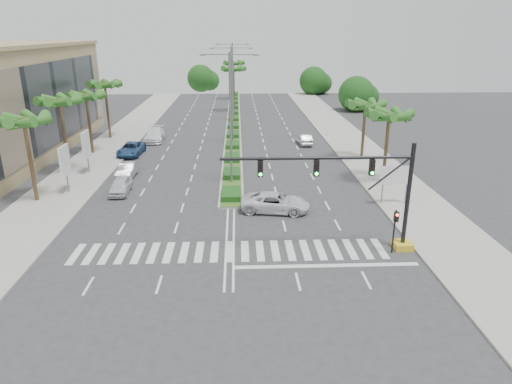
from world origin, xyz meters
TOP-DOWN VIEW (x-y plane):
  - ground at (0.00, 0.00)m, footprint 160.00×160.00m
  - footpath_right at (15.20, 20.00)m, footprint 6.00×120.00m
  - footpath_left at (-15.20, 20.00)m, footprint 6.00×120.00m
  - median at (0.00, 45.00)m, footprint 2.20×75.00m
  - median_grass at (0.00, 45.00)m, footprint 1.80×75.00m
  - building at (-26.00, 26.00)m, footprint 12.00×36.00m
  - signal_gantry at (9.27, -0.00)m, footprint 12.60×1.20m
  - pedestrian_signal at (10.60, -0.68)m, footprint 0.28×0.36m
  - direction_sign at (13.50, 7.99)m, footprint 2.70×0.11m
  - billboard_near at (-14.50, 12.00)m, footprint 0.18×2.10m
  - billboard_far at (-14.50, 18.00)m, footprint 0.18×2.10m
  - palm_left_near at (-16.50, 10.00)m, footprint 4.57×4.68m
  - palm_left_mid at (-16.50, 18.00)m, footprint 4.57×4.68m
  - palm_left_far at (-16.50, 26.00)m, footprint 4.57×4.68m
  - palm_left_end at (-16.50, 34.00)m, footprint 4.57×4.68m
  - palm_right_near at (14.50, 14.00)m, footprint 4.57×4.68m
  - palm_right_far at (14.50, 22.00)m, footprint 4.57×4.68m
  - palm_median_a at (0.00, 55.00)m, footprint 4.57×4.68m
  - palm_median_b at (0.00, 70.00)m, footprint 4.57×4.68m
  - streetlight_near at (0.00, 14.00)m, footprint 5.10×0.25m
  - streetlight_mid at (0.00, 30.00)m, footprint 5.10×0.25m
  - streetlight_far at (0.00, 46.00)m, footprint 5.10×0.25m
  - car_parked_a at (-9.89, 11.88)m, footprint 1.77×4.09m
  - car_parked_b at (-10.34, 16.67)m, footprint 1.59×4.28m
  - car_parked_c at (-11.80, 25.23)m, footprint 2.70×5.35m
  - car_parked_d at (-10.27, 32.41)m, footprint 2.45×5.68m
  - car_crossing at (3.57, 6.94)m, footprint 5.80×3.38m
  - car_right at (9.13, 29.72)m, footprint 1.68×4.19m

SIDE VIEW (x-z plane):
  - ground at x=0.00m, z-range 0.00..0.00m
  - footpath_right at x=15.20m, z-range 0.00..0.15m
  - footpath_left at x=-15.20m, z-range 0.00..0.15m
  - median at x=0.00m, z-range 0.00..0.20m
  - median_grass at x=0.00m, z-range 0.20..0.24m
  - car_right at x=9.13m, z-range 0.00..1.35m
  - car_parked_a at x=-9.89m, z-range 0.00..1.37m
  - car_parked_b at x=-10.34m, z-range 0.00..1.40m
  - car_parked_c at x=-11.80m, z-range 0.00..1.45m
  - car_crossing at x=3.57m, z-range 0.00..1.52m
  - car_parked_d at x=-10.27m, z-range 0.00..1.63m
  - pedestrian_signal at x=10.60m, z-range 0.54..3.54m
  - direction_sign at x=13.50m, z-range 0.75..4.15m
  - billboard_near at x=-14.50m, z-range 0.79..5.14m
  - billboard_far at x=-14.50m, z-range 0.79..5.14m
  - signal_gantry at x=9.27m, z-range -0.14..7.06m
  - palm_right_far at x=14.50m, z-range 2.54..9.29m
  - building at x=-26.00m, z-range 0.00..12.00m
  - palm_right_near at x=14.50m, z-range 2.68..9.73m
  - palm_left_far at x=-16.50m, z-range 2.82..10.17m
  - palm_left_near at x=-16.50m, z-range 2.91..10.46m
  - streetlight_near at x=0.00m, z-range 0.81..12.81m
  - streetlight_mid at x=0.00m, z-range 0.81..12.81m
  - streetlight_far at x=0.00m, z-range 0.81..12.81m
  - palm_left_end at x=-16.50m, z-range 3.01..10.76m
  - palm_left_mid at x=-16.50m, z-range 3.10..11.05m
  - palm_median_a at x=0.00m, z-range 3.15..11.20m
  - palm_median_b at x=0.00m, z-range 3.15..11.20m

